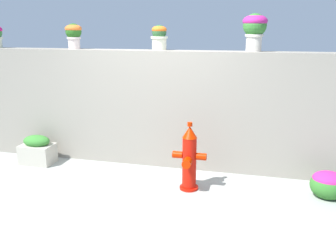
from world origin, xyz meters
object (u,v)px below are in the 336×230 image
planter_box (37,150)px  potted_plant_2 (159,36)px  potted_plant_1 (74,33)px  flower_bush_left (328,183)px  potted_plant_3 (255,27)px  fire_hydrant (189,159)px

planter_box → potted_plant_2: bearing=15.1°
potted_plant_2 → planter_box: bearing=-164.9°
potted_plant_1 → planter_box: (-0.49, -0.48, -1.77)m
potted_plant_1 → flower_bush_left: 4.16m
potted_plant_3 → planter_box: potted_plant_3 is taller
potted_plant_3 → flower_bush_left: bearing=-34.1°
potted_plant_2 → planter_box: 2.58m
potted_plant_2 → fire_hydrant: 1.85m
potted_plant_2 → planter_box: (-1.85, -0.50, -1.73)m
potted_plant_3 → flower_bush_left: 2.24m
potted_plant_2 → flower_bush_left: size_ratio=0.83×
flower_bush_left → planter_box: size_ratio=0.87×
potted_plant_2 → flower_bush_left: bearing=-15.8°
planter_box → potted_plant_1: bearing=44.2°
fire_hydrant → potted_plant_1: bearing=157.4°
fire_hydrant → flower_bush_left: 1.75m
potted_plant_1 → potted_plant_2: bearing=0.9°
flower_bush_left → planter_box: planter_box is taller
fire_hydrant → potted_plant_2: bearing=126.0°
potted_plant_2 → fire_hydrant: potted_plant_2 is taller
flower_bush_left → planter_box: bearing=177.7°
potted_plant_1 → planter_box: 1.89m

